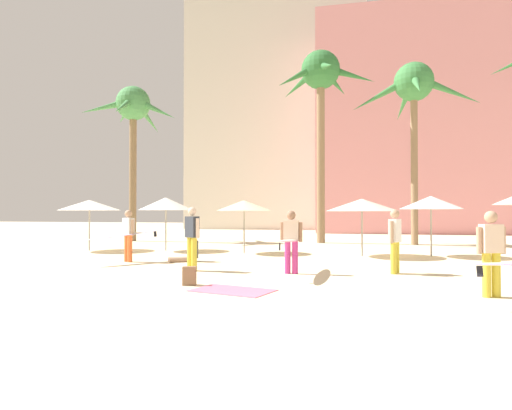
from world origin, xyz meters
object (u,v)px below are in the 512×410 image
object	(u,v)px
cafe_umbrella_0	(244,206)
beach_towel	(232,290)
palm_tree_left	(414,92)
palm_tree_center	(321,83)
cafe_umbrella_1	(362,205)
palm_tree_far_left	(133,113)
person_mid_left	(189,252)
backpack	(189,276)
person_mid_center	(491,250)
person_near_right	(290,240)
person_far_left	(127,234)
person_mid_right	(395,238)
cafe_umbrella_3	(166,204)
cafe_umbrella_4	(431,203)
cafe_umbrella_2	(90,205)
person_far_right	(192,236)

from	to	relation	value
cafe_umbrella_0	beach_towel	distance (m)	8.97
palm_tree_left	palm_tree_center	distance (m)	4.80
cafe_umbrella_1	palm_tree_far_left	bearing A→B (deg)	153.71
palm_tree_left	person_mid_left	bearing A→B (deg)	-129.84
backpack	person_mid_center	bearing A→B (deg)	-104.91
person_near_right	person_mid_left	xyz separation A→B (m)	(-3.76, 2.34, -0.58)
palm_tree_left	person_far_left	xyz separation A→B (m)	(-10.10, -10.45, -6.78)
cafe_umbrella_1	beach_towel	xyz separation A→B (m)	(-2.66, -8.27, -1.90)
cafe_umbrella_1	beach_towel	size ratio (longest dim) A/B	1.64
palm_tree_center	person_near_right	xyz separation A→B (m)	(0.26, -12.62, -7.70)
palm_tree_center	person_far_left	distance (m)	14.42
person_mid_center	person_mid_right	size ratio (longest dim) A/B	0.97
person_far_left	person_near_right	world-z (taller)	person_far_left
palm_tree_left	cafe_umbrella_3	distance (m)	13.55
cafe_umbrella_4	cafe_umbrella_1	bearing A→B (deg)	-168.61
cafe_umbrella_3	cafe_umbrella_4	distance (m)	10.65
palm_tree_center	cafe_umbrella_3	size ratio (longest dim) A/B	4.42
cafe_umbrella_2	person_mid_left	bearing A→B (deg)	-28.54
palm_tree_far_left	person_far_left	size ratio (longest dim) A/B	3.29
person_far_right	person_mid_left	bearing A→B (deg)	-123.60
cafe_umbrella_0	person_mid_left	xyz separation A→B (m)	(-1.00, -3.45, -1.57)
cafe_umbrella_1	person_near_right	world-z (taller)	cafe_umbrella_1
palm_tree_center	cafe_umbrella_1	size ratio (longest dim) A/B	3.82
person_near_right	person_mid_center	world-z (taller)	person_near_right
palm_tree_left	cafe_umbrella_4	distance (m)	8.38
cafe_umbrella_3	beach_towel	world-z (taller)	cafe_umbrella_3
palm_tree_far_left	person_near_right	size ratio (longest dim) A/B	2.93
palm_tree_center	person_mid_left	world-z (taller)	palm_tree_center
cafe_umbrella_1	cafe_umbrella_3	bearing A→B (deg)	175.57
person_mid_right	person_far_right	xyz separation A→B (m)	(-5.50, -0.65, 0.04)
person_far_right	cafe_umbrella_3	bearing A→B (deg)	-116.74
palm_tree_center	cafe_umbrella_3	distance (m)	11.05
cafe_umbrella_3	person_mid_left	xyz separation A→B (m)	(2.54, -3.80, -1.66)
person_far_right	palm_tree_center	bearing A→B (deg)	-158.35
cafe_umbrella_4	cafe_umbrella_3	bearing A→B (deg)	179.31
palm_tree_left	cafe_umbrella_0	distance (m)	11.21
palm_tree_center	beach_towel	distance (m)	17.63
person_near_right	beach_towel	bearing A→B (deg)	163.10
beach_towel	person_mid_center	distance (m)	5.18
person_near_right	person_mid_right	bearing A→B (deg)	-74.74
cafe_umbrella_3	person_mid_left	bearing A→B (deg)	-56.27
cafe_umbrella_1	person_mid_left	world-z (taller)	cafe_umbrella_1
person_far_left	person_mid_center	size ratio (longest dim) A/B	1.61
palm_tree_left	beach_towel	xyz separation A→B (m)	(-5.23, -14.90, -7.70)
palm_tree_far_left	cafe_umbrella_2	bearing A→B (deg)	-77.77
cafe_umbrella_1	person_far_right	size ratio (longest dim) A/B	1.52
cafe_umbrella_4	beach_towel	bearing A→B (deg)	-120.46
cafe_umbrella_0	person_mid_right	bearing A→B (deg)	-42.59
cafe_umbrella_1	backpack	size ratio (longest dim) A/B	6.44
backpack	person_far_left	world-z (taller)	person_far_left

